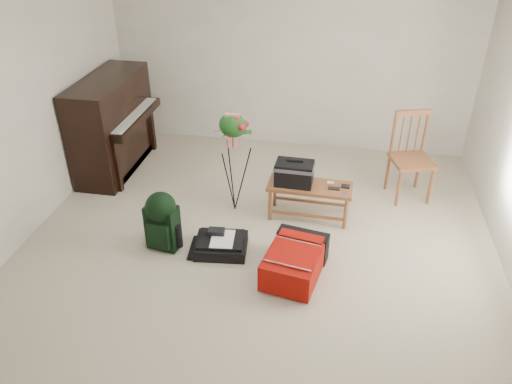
% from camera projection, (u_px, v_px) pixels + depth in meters
% --- Properties ---
extents(floor, '(5.00, 5.50, 0.01)m').
position_uv_depth(floor, '(255.00, 256.00, 5.19)').
color(floor, '#C0B69B').
rests_on(floor, ground).
extents(ceiling, '(5.00, 5.50, 0.01)m').
position_uv_depth(ceiling, '(254.00, 4.00, 3.89)').
color(ceiling, white).
rests_on(ceiling, wall_back).
extents(wall_back, '(5.00, 0.04, 2.50)m').
position_uv_depth(wall_back, '(291.00, 61.00, 6.85)').
color(wall_back, silver).
rests_on(wall_back, floor).
extents(wall_left, '(0.04, 5.50, 2.50)m').
position_uv_depth(wall_left, '(6.00, 128.00, 4.92)').
color(wall_left, silver).
rests_on(wall_left, floor).
extents(piano, '(0.71, 1.50, 1.25)m').
position_uv_depth(piano, '(113.00, 126.00, 6.56)').
color(piano, black).
rests_on(piano, floor).
extents(bench, '(0.96, 0.41, 0.73)m').
position_uv_depth(bench, '(299.00, 177.00, 5.57)').
color(bench, brown).
rests_on(bench, floor).
extents(dining_chair, '(0.57, 0.57, 1.06)m').
position_uv_depth(dining_chair, '(412.00, 158.00, 5.97)').
color(dining_chair, brown).
rests_on(dining_chair, floor).
extents(red_suitcase, '(0.62, 0.82, 0.32)m').
position_uv_depth(red_suitcase, '(295.00, 258.00, 4.90)').
color(red_suitcase, '#AF0E07').
rests_on(red_suitcase, floor).
extents(black_duffel, '(0.58, 0.48, 0.22)m').
position_uv_depth(black_duffel, '(221.00, 244.00, 5.23)').
color(black_duffel, black).
rests_on(black_duffel, floor).
extents(green_backpack, '(0.36, 0.33, 0.65)m').
position_uv_depth(green_backpack, '(162.00, 218.00, 5.15)').
color(green_backpack, black).
rests_on(green_backpack, floor).
extents(flower_stand, '(0.42, 0.42, 1.26)m').
position_uv_depth(flower_stand, '(234.00, 164.00, 5.64)').
color(flower_stand, black).
rests_on(flower_stand, floor).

